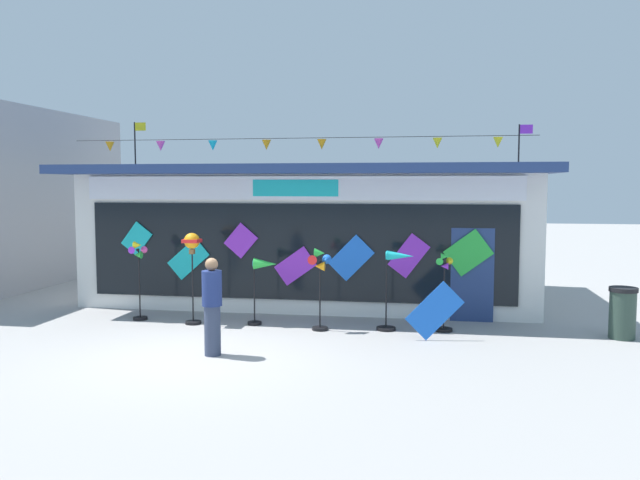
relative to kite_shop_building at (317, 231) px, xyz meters
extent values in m
plane|color=#9E9B99|center=(-0.92, -6.24, -1.70)|extent=(80.00, 80.00, 0.00)
cube|color=silver|center=(0.00, 0.06, -0.12)|extent=(10.64, 5.42, 3.15)
cube|color=navy|center=(0.00, -0.45, 1.55)|extent=(11.04, 6.46, 0.20)
cube|color=silver|center=(0.00, -2.69, 1.14)|extent=(9.79, 0.08, 0.52)
cube|color=#19B7BC|center=(0.00, -2.72, 1.14)|extent=(1.92, 0.04, 0.37)
cube|color=black|center=(0.00, -2.68, -0.27)|extent=(9.58, 0.06, 2.15)
cube|color=navy|center=(3.83, -2.68, -0.70)|extent=(0.90, 0.07, 2.00)
cube|color=#19B7BC|center=(-3.74, -2.74, -0.03)|extent=(0.78, 0.03, 0.81)
cube|color=#19B7BC|center=(-2.50, -2.74, -0.47)|extent=(1.02, 0.03, 0.98)
cube|color=purple|center=(-1.25, -2.74, -0.04)|extent=(0.80, 0.03, 0.81)
cube|color=purple|center=(0.00, -2.74, -0.58)|extent=(0.97, 0.03, 0.89)
cube|color=blue|center=(1.24, -2.74, -0.38)|extent=(1.03, 0.03, 1.03)
cube|color=purple|center=(2.49, -2.74, -0.31)|extent=(0.91, 0.03, 0.98)
cube|color=green|center=(3.74, -2.74, -0.22)|extent=(1.06, 0.03, 1.02)
cylinder|color=black|center=(0.00, -2.84, 2.22)|extent=(10.22, 0.01, 0.01)
cone|color=orange|center=(-4.29, -2.84, 2.08)|extent=(0.20, 0.20, 0.22)
cone|color=#EA4CA3|center=(-3.06, -2.84, 2.08)|extent=(0.20, 0.20, 0.22)
cone|color=#19B7BC|center=(-1.84, -2.84, 2.08)|extent=(0.20, 0.20, 0.22)
cone|color=orange|center=(-0.61, -2.84, 2.08)|extent=(0.20, 0.20, 0.22)
cone|color=orange|center=(0.61, -2.84, 2.08)|extent=(0.20, 0.20, 0.22)
cone|color=#EA4CA3|center=(1.83, -2.84, 2.08)|extent=(0.20, 0.20, 0.22)
cone|color=yellow|center=(3.06, -2.84, 2.08)|extent=(0.20, 0.20, 0.22)
cone|color=yellow|center=(4.28, -2.84, 2.08)|extent=(0.20, 0.20, 0.22)
cylinder|color=black|center=(-5.07, 0.06, 2.28)|extent=(0.04, 0.04, 1.26)
cube|color=yellow|center=(-4.91, 0.06, 2.79)|extent=(0.32, 0.02, 0.22)
cylinder|color=black|center=(5.07, 0.06, 2.18)|extent=(0.04, 0.04, 1.05)
cube|color=purple|center=(5.23, 0.06, 2.58)|extent=(0.32, 0.02, 0.22)
cylinder|color=black|center=(-3.23, -3.73, -1.67)|extent=(0.31, 0.31, 0.06)
cylinder|color=black|center=(-3.23, -3.73, -0.94)|extent=(0.03, 0.03, 1.52)
cylinder|color=black|center=(-3.23, -3.77, -0.18)|extent=(0.06, 0.04, 0.06)
cone|color=#EA4CA3|center=(-3.12, -3.77, -0.18)|extent=(0.15, 0.16, 0.15)
cone|color=yellow|center=(-3.23, -3.77, -0.07)|extent=(0.16, 0.15, 0.15)
cone|color=purple|center=(-3.33, -3.77, -0.18)|extent=(0.15, 0.16, 0.15)
cone|color=green|center=(-3.23, -3.77, -0.28)|extent=(0.16, 0.15, 0.15)
cylinder|color=black|center=(-1.94, -3.94, -1.67)|extent=(0.33, 0.33, 0.06)
cylinder|color=black|center=(-1.94, -3.94, -0.91)|extent=(0.03, 0.03, 1.59)
sphere|color=orange|center=(-1.94, -3.94, 0.05)|extent=(0.33, 0.33, 0.33)
cube|color=red|center=(-1.94, -3.94, 0.05)|extent=(0.33, 0.33, 0.07)
cube|color=brown|center=(-1.94, -3.94, -0.17)|extent=(0.10, 0.10, 0.10)
cylinder|color=black|center=(-0.65, -3.78, -1.67)|extent=(0.29, 0.29, 0.06)
cylinder|color=black|center=(-0.65, -3.78, -1.06)|extent=(0.03, 0.03, 1.28)
cone|color=green|center=(-0.41, -3.78, -0.42)|extent=(0.49, 0.25, 0.24)
cylinder|color=blue|center=(-0.65, -3.78, -0.42)|extent=(0.03, 0.16, 0.16)
cylinder|color=black|center=(0.78, -4.05, -1.67)|extent=(0.32, 0.32, 0.06)
cylinder|color=black|center=(0.78, -4.05, -0.98)|extent=(0.03, 0.03, 1.43)
cylinder|color=black|center=(0.78, -4.09, -0.27)|extent=(0.06, 0.04, 0.06)
cone|color=blue|center=(0.91, -4.09, -0.27)|extent=(0.19, 0.20, 0.19)
cone|color=green|center=(0.78, -4.09, -0.14)|extent=(0.20, 0.19, 0.19)
cone|color=red|center=(0.65, -4.09, -0.27)|extent=(0.19, 0.20, 0.19)
cone|color=orange|center=(0.78, -4.09, -0.40)|extent=(0.20, 0.19, 0.19)
cylinder|color=black|center=(2.09, -3.82, -1.67)|extent=(0.39, 0.39, 0.06)
cylinder|color=black|center=(2.09, -3.82, -0.95)|extent=(0.03, 0.03, 1.51)
cone|color=#19B7BC|center=(2.36, -3.82, -0.19)|extent=(0.57, 0.30, 0.20)
cylinder|color=#19B7BC|center=(2.09, -3.82, -0.19)|extent=(0.03, 0.16, 0.16)
cylinder|color=black|center=(3.22, -3.73, -1.67)|extent=(0.36, 0.36, 0.06)
cylinder|color=black|center=(3.22, -3.73, -0.99)|extent=(0.03, 0.03, 1.41)
cylinder|color=black|center=(3.22, -3.77, -0.29)|extent=(0.06, 0.04, 0.06)
cone|color=yellow|center=(3.32, -3.77, -0.29)|extent=(0.14, 0.15, 0.14)
cone|color=green|center=(3.22, -3.77, -0.19)|extent=(0.15, 0.14, 0.14)
cone|color=green|center=(3.13, -3.77, -0.29)|extent=(0.14, 0.15, 0.14)
cone|color=purple|center=(3.22, -3.77, -0.39)|extent=(0.15, 0.14, 0.14)
cylinder|color=#333D56|center=(-0.71, -6.25, -1.27)|extent=(0.28, 0.28, 0.86)
cylinder|color=navy|center=(-0.71, -6.25, -0.54)|extent=(0.34, 0.34, 0.60)
sphere|color=#8C6647|center=(-0.71, -6.25, -0.13)|extent=(0.22, 0.22, 0.22)
cylinder|color=#2D4238|center=(6.55, -3.79, -1.25)|extent=(0.48, 0.48, 0.90)
cylinder|color=black|center=(6.55, -3.79, -0.76)|extent=(0.52, 0.52, 0.08)
cube|color=blue|center=(3.04, -4.48, -1.15)|extent=(1.11, 0.24, 1.11)
camera|label=1|loc=(2.94, -16.61, 1.22)|focal=36.19mm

